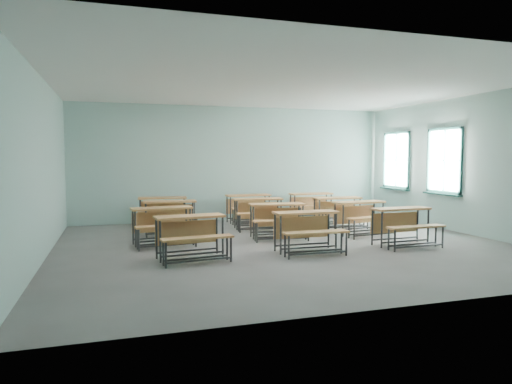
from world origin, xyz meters
TOP-DOWN VIEW (x-y plane):
  - room at (0.08, 0.03)m, footprint 9.04×8.04m
  - desk_unit_r0c0 at (-2.05, -0.72)m, footprint 1.30×0.94m
  - desk_unit_r0c1 at (0.13, -0.78)m, footprint 1.23×0.83m
  - desk_unit_r0c2 at (2.24, -0.77)m, footprint 1.25×0.86m
  - desk_unit_r1c0 at (-2.38, 0.77)m, footprint 1.29×0.93m
  - desk_unit_r1c1 at (0.11, 0.79)m, footprint 1.30×0.96m
  - desk_unit_r1c2 at (2.12, 0.65)m, footprint 1.30×0.95m
  - desk_unit_r2c0 at (-2.07, 2.14)m, footprint 1.25×0.87m
  - desk_unit_r2c1 at (0.10, 2.14)m, footprint 1.29×0.93m
  - desk_unit_r2c2 at (2.14, 1.80)m, footprint 1.26×0.88m
  - desk_unit_r3c0 at (-2.14, 3.18)m, footprint 1.28×0.91m
  - desk_unit_r3c1 at (0.20, 3.29)m, footprint 1.25×0.87m
  - desk_unit_r3c2 at (2.05, 3.24)m, footprint 1.23×0.84m

SIDE VIEW (x-z plane):
  - desk_unit_r0c0 at x=-2.05m, z-range 0.13..0.89m
  - desk_unit_r0c1 at x=0.13m, z-range 0.13..0.89m
  - desk_unit_r0c2 at x=2.24m, z-range 0.13..0.89m
  - desk_unit_r1c0 at x=-2.38m, z-range 0.13..0.89m
  - desk_unit_r1c1 at x=0.11m, z-range 0.13..0.89m
  - desk_unit_r1c2 at x=2.12m, z-range 0.13..0.89m
  - desk_unit_r2c0 at x=-2.07m, z-range 0.13..0.89m
  - desk_unit_r2c1 at x=0.10m, z-range 0.13..0.89m
  - desk_unit_r2c2 at x=2.14m, z-range 0.13..0.89m
  - desk_unit_r3c0 at x=-2.14m, z-range 0.13..0.89m
  - desk_unit_r3c1 at x=0.20m, z-range 0.13..0.89m
  - desk_unit_r3c2 at x=2.05m, z-range 0.13..0.89m
  - room at x=0.08m, z-range -0.02..3.22m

